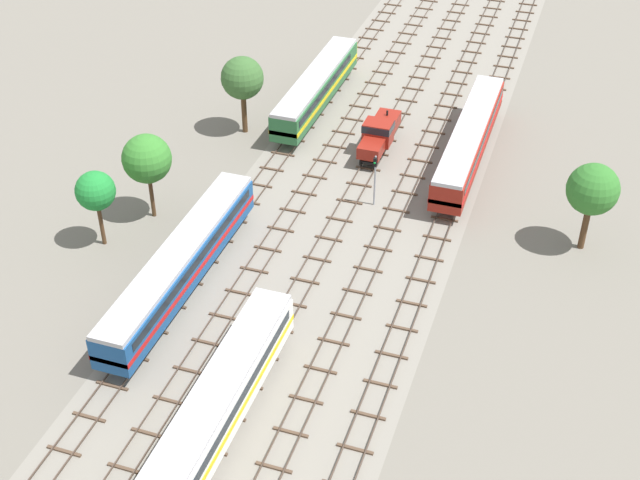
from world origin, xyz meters
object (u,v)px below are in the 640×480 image
object	(u,v)px
passenger_coach_far_left_near	(181,263)
diesel_railcar_far_left_far	(316,87)
passenger_coach_centre_left_nearest	(210,417)
shunter_loco_centre_left_mid	(379,133)
signal_post_near	(375,174)
passenger_coach_centre_right_midfar	(469,139)

from	to	relation	value
passenger_coach_far_left_near	diesel_railcar_far_left_far	size ratio (longest dim) A/B	1.07
passenger_coach_centre_left_nearest	shunter_loco_centre_left_mid	xyz separation A→B (m)	(0.00, 39.17, -0.60)
passenger_coach_centre_left_nearest	passenger_coach_far_left_near	bearing A→B (deg)	122.39
diesel_railcar_far_left_far	signal_post_near	distance (m)	19.18
diesel_railcar_far_left_far	passenger_coach_centre_right_midfar	bearing A→B (deg)	-18.92
passenger_coach_centre_left_nearest	diesel_railcar_far_left_far	size ratio (longest dim) A/B	1.07
passenger_coach_centre_right_midfar	signal_post_near	xyz separation A→B (m)	(-6.48, -9.93, 0.57)
passenger_coach_far_left_near	passenger_coach_centre_left_nearest	bearing A→B (deg)	-57.61
passenger_coach_far_left_near	diesel_railcar_far_left_far	world-z (taller)	same
shunter_loco_centre_left_mid	diesel_railcar_far_left_far	bearing A→B (deg)	143.07
passenger_coach_centre_left_nearest	shunter_loco_centre_left_mid	size ratio (longest dim) A/B	2.60
passenger_coach_centre_left_nearest	passenger_coach_centre_right_midfar	xyz separation A→B (m)	(8.63, 39.74, 0.00)
shunter_loco_centre_left_mid	diesel_railcar_far_left_far	xyz separation A→B (m)	(-8.63, 6.49, 0.59)
shunter_loco_centre_left_mid	passenger_coach_centre_right_midfar	xyz separation A→B (m)	(8.63, 0.57, 0.60)
shunter_loco_centre_left_mid	diesel_railcar_far_left_far	size ratio (longest dim) A/B	0.41
passenger_coach_far_left_near	diesel_railcar_far_left_far	distance (m)	32.05
passenger_coach_centre_right_midfar	diesel_railcar_far_left_far	xyz separation A→B (m)	(-17.27, 5.92, -0.02)
passenger_coach_centre_left_nearest	diesel_railcar_far_left_far	world-z (taller)	same
shunter_loco_centre_left_mid	passenger_coach_centre_right_midfar	size ratio (longest dim) A/B	0.38
passenger_coach_centre_right_midfar	signal_post_near	size ratio (longest dim) A/B	4.42
passenger_coach_centre_left_nearest	shunter_loco_centre_left_mid	bearing A→B (deg)	90.00
signal_post_near	passenger_coach_far_left_near	bearing A→B (deg)	-123.67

